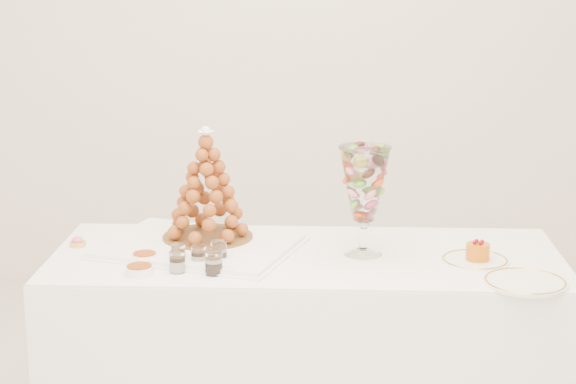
{
  "coord_description": "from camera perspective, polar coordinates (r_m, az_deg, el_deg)",
  "views": [
    {
      "loc": [
        0.06,
        -2.84,
        1.69
      ],
      "look_at": [
        0.02,
        0.22,
        0.93
      ],
      "focal_mm": 60.0,
      "sensor_mm": 36.0,
      "label": 1
    }
  ],
  "objects": [
    {
      "name": "ramekin_front",
      "position": [
        3.17,
        -8.8,
        -4.62
      ],
      "size": [
        0.09,
        0.09,
        0.03
      ],
      "primitive_type": "cylinder",
      "color": "white",
      "rests_on": "buffet_table"
    },
    {
      "name": "macaron_vase",
      "position": [
        3.28,
        4.55,
        0.41
      ],
      "size": [
        0.17,
        0.17,
        0.38
      ],
      "color": "white",
      "rests_on": "buffet_table"
    },
    {
      "name": "lace_tray",
      "position": [
        3.41,
        -5.34,
        -3.21
      ],
      "size": [
        0.76,
        0.66,
        0.02
      ],
      "primitive_type": "cube",
      "rotation": [
        0.0,
        0.0,
        -0.34
      ],
      "color": "white",
      "rests_on": "buffet_table"
    },
    {
      "name": "verrine_e",
      "position": [
        3.13,
        -4.42,
        -4.22
      ],
      "size": [
        0.07,
        0.07,
        0.08
      ],
      "primitive_type": "cylinder",
      "rotation": [
        0.0,
        0.0,
        -0.33
      ],
      "color": "white",
      "rests_on": "buffet_table"
    },
    {
      "name": "verrine_b",
      "position": [
        3.22,
        -5.31,
        -3.8
      ],
      "size": [
        0.06,
        0.06,
        0.07
      ],
      "primitive_type": "cylinder",
      "rotation": [
        0.0,
        0.0,
        -0.1
      ],
      "color": "white",
      "rests_on": "buffet_table"
    },
    {
      "name": "spare_plate",
      "position": [
        3.14,
        13.88,
        -5.23
      ],
      "size": [
        0.26,
        0.26,
        0.01
      ],
      "primitive_type": "cylinder",
      "color": "white",
      "rests_on": "buffet_table"
    },
    {
      "name": "pink_tart",
      "position": [
        3.51,
        -12.35,
        -2.92
      ],
      "size": [
        0.06,
        0.06,
        0.04
      ],
      "color": "tan",
      "rests_on": "buffet_table"
    },
    {
      "name": "buffet_table",
      "position": [
        3.46,
        1.08,
        -9.03
      ],
      "size": [
        1.79,
        0.77,
        0.67
      ],
      "rotation": [
        0.0,
        0.0,
        -0.03
      ],
      "color": "white",
      "rests_on": "ground"
    },
    {
      "name": "verrine_d",
      "position": [
        3.17,
        -6.58,
        -4.14
      ],
      "size": [
        0.06,
        0.06,
        0.07
      ],
      "primitive_type": "cylinder",
      "rotation": [
        0.0,
        0.0,
        -0.22
      ],
      "color": "white",
      "rests_on": "buffet_table"
    },
    {
      "name": "verrine_c",
      "position": [
        3.25,
        -4.13,
        -3.58
      ],
      "size": [
        0.06,
        0.06,
        0.07
      ],
      "primitive_type": "cylinder",
      "rotation": [
        0.0,
        0.0,
        0.09
      ],
      "color": "white",
      "rests_on": "buffet_table"
    },
    {
      "name": "croquembouche",
      "position": [
        3.42,
        -4.84,
        0.46
      ],
      "size": [
        0.32,
        0.32,
        0.4
      ],
      "rotation": [
        0.0,
        0.0,
        0.18
      ],
      "color": "brown",
      "rests_on": "lace_tray"
    },
    {
      "name": "ramekin_back",
      "position": [
        3.3,
        -8.49,
        -3.87
      ],
      "size": [
        0.09,
        0.09,
        0.03
      ],
      "primitive_type": "cylinder",
      "color": "white",
      "rests_on": "buffet_table"
    },
    {
      "name": "cake_plate",
      "position": [
        3.32,
        11.02,
        -4.02
      ],
      "size": [
        0.23,
        0.23,
        0.01
      ],
      "primitive_type": "cylinder",
      "color": "white",
      "rests_on": "buffet_table"
    },
    {
      "name": "mousse_cake",
      "position": [
        3.3,
        11.18,
        -3.48
      ],
      "size": [
        0.08,
        0.08,
        0.07
      ],
      "color": "#C15C09",
      "rests_on": "cake_plate"
    },
    {
      "name": "verrine_a",
      "position": [
        3.26,
        -6.52,
        -3.66
      ],
      "size": [
        0.05,
        0.05,
        0.07
      ],
      "primitive_type": "cylinder",
      "rotation": [
        0.0,
        0.0,
        -0.08
      ],
      "color": "white",
      "rests_on": "buffet_table"
    }
  ]
}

